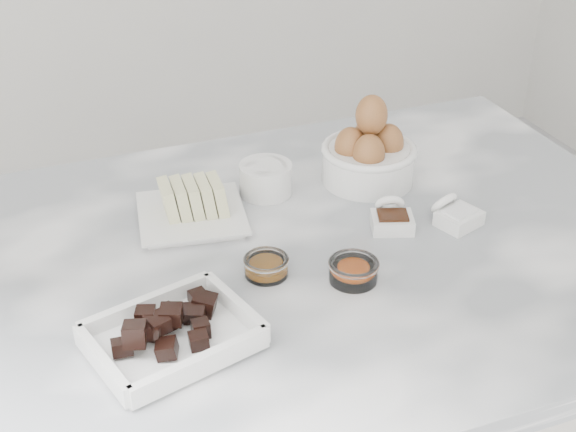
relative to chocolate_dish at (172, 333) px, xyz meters
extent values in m
cube|color=white|center=(0.20, 0.15, -0.04)|extent=(1.20, 0.80, 0.04)
cube|color=white|center=(0.00, 0.00, -0.02)|extent=(0.21, 0.18, 0.01)
cube|color=white|center=(0.10, 0.29, -0.02)|extent=(0.17, 0.17, 0.01)
cube|color=white|center=(0.10, 0.29, -0.01)|extent=(0.19, 0.19, 0.00)
cylinder|color=white|center=(0.24, 0.32, 0.00)|extent=(0.09, 0.09, 0.05)
cylinder|color=white|center=(0.24, 0.32, 0.02)|extent=(0.07, 0.07, 0.01)
cylinder|color=white|center=(0.41, 0.30, 0.01)|extent=(0.15, 0.15, 0.06)
torus|color=white|center=(0.41, 0.30, 0.04)|extent=(0.16, 0.16, 0.01)
ellipsoid|color=#93572F|center=(0.45, 0.31, 0.04)|extent=(0.05, 0.05, 0.07)
ellipsoid|color=#93572F|center=(0.38, 0.30, 0.04)|extent=(0.05, 0.05, 0.07)
ellipsoid|color=#93572F|center=(0.42, 0.34, 0.04)|extent=(0.05, 0.05, 0.07)
ellipsoid|color=#93572F|center=(0.41, 0.27, 0.04)|extent=(0.05, 0.05, 0.07)
ellipsoid|color=#93572F|center=(0.42, 0.31, 0.10)|extent=(0.05, 0.05, 0.07)
cylinder|color=white|center=(0.16, 0.10, -0.01)|extent=(0.06, 0.06, 0.03)
torus|color=white|center=(0.16, 0.10, 0.00)|extent=(0.06, 0.06, 0.01)
cylinder|color=orange|center=(0.16, 0.10, -0.01)|extent=(0.05, 0.05, 0.01)
cylinder|color=white|center=(0.27, 0.05, -0.01)|extent=(0.07, 0.07, 0.03)
torus|color=white|center=(0.27, 0.05, 0.01)|extent=(0.07, 0.07, 0.01)
ellipsoid|color=orange|center=(0.27, 0.05, -0.01)|extent=(0.05, 0.05, 0.02)
cube|color=white|center=(0.38, 0.15, -0.01)|extent=(0.08, 0.07, 0.02)
cube|color=black|center=(0.38, 0.15, 0.00)|extent=(0.06, 0.05, 0.00)
torus|color=white|center=(0.39, 0.18, 0.00)|extent=(0.06, 0.05, 0.05)
cube|color=white|center=(0.48, 0.12, -0.01)|extent=(0.08, 0.07, 0.02)
cube|color=white|center=(0.48, 0.12, 0.00)|extent=(0.06, 0.05, 0.00)
torus|color=white|center=(0.47, 0.15, 0.00)|extent=(0.06, 0.05, 0.05)
camera|label=1|loc=(-0.14, -0.76, 0.63)|focal=50.00mm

